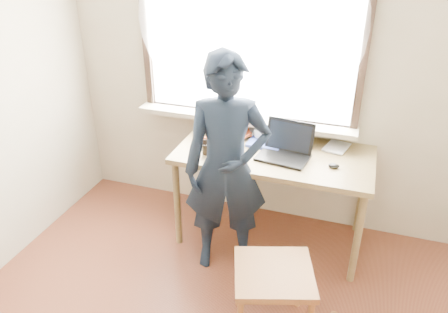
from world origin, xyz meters
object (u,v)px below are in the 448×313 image
(mug_dark, at_px, (207,148))
(person, at_px, (227,168))
(desk, at_px, (274,162))
(laptop, at_px, (286,149))
(work_chair, at_px, (273,280))
(mug_white, at_px, (260,134))

(mug_dark, distance_m, person, 0.31)
(desk, relative_size, laptop, 3.67)
(work_chair, relative_size, person, 0.36)
(person, bearing_deg, mug_white, 62.54)
(desk, height_order, person, person)
(laptop, xyz_separation_m, mug_white, (-0.25, 0.23, -0.02))
(work_chair, bearing_deg, mug_dark, 133.60)
(work_chair, bearing_deg, mug_white, 108.95)
(mug_white, distance_m, person, 0.61)
(desk, height_order, laptop, laptop)
(laptop, height_order, work_chair, laptop)
(mug_dark, bearing_deg, desk, 21.60)
(laptop, height_order, person, person)
(laptop, height_order, mug_white, laptop)
(mug_dark, height_order, work_chair, mug_dark)
(work_chair, bearing_deg, person, 131.73)
(mug_dark, distance_m, work_chair, 1.13)
(desk, xyz_separation_m, work_chair, (0.23, -0.94, -0.31))
(desk, height_order, mug_dark, mug_dark)
(desk, distance_m, person, 0.49)
(work_chair, bearing_deg, desk, 103.64)
(desk, distance_m, work_chair, 1.02)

